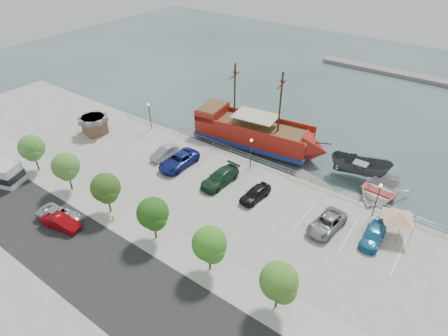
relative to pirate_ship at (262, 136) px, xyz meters
The scene contains 32 objects.
ground 13.28m from the pirate_ship, 80.98° to the right, with size 160.00×160.00×0.00m, color #314647.
land_slab 34.06m from the pirate_ship, 86.53° to the right, with size 100.00×58.00×1.20m, color gray.
street 29.05m from the pirate_ship, 85.94° to the right, with size 100.00×8.00×0.04m, color black.
sidewalk 23.07m from the pirate_ship, 84.88° to the right, with size 100.00×4.00×0.05m, color #9D9D99.
seawall_railing 5.58m from the pirate_ship, 68.24° to the right, with size 50.00×0.06×1.00m.
far_shore 43.77m from the pirate_ship, 74.00° to the left, with size 40.00×3.00×0.80m, color gray.
pirate_ship is the anchor object (origin of this frame).
patrol_boat 14.03m from the pirate_ship, ahead, with size 2.84×7.55×2.92m, color #3E4143.
speedboat 17.51m from the pirate_ship, ahead, with size 5.78×8.10×1.68m, color white.
dock_west 12.73m from the pirate_ship, 162.65° to the right, with size 6.23×1.78×0.36m, color slate.
dock_mid 11.02m from the pirate_ship, 20.23° to the right, with size 6.65×1.90×0.38m, color slate.
dock_east 17.33m from the pirate_ship, 12.58° to the right, with size 6.44×1.84×0.37m, color gray.
shed 25.10m from the pirate_ship, 150.70° to the right, with size 3.84×3.84×2.70m.
canopy_tent 22.27m from the pirate_ship, 21.20° to the right, with size 5.40×5.40×3.40m.
street_van 28.66m from the pirate_ship, 108.96° to the right, with size 2.32×5.03×1.40m, color #A5A6A8.
street_sedan 28.82m from the pirate_ship, 106.51° to the right, with size 1.54×4.42×1.46m, color maroon.
fire_hydrant 24.19m from the pirate_ship, 100.82° to the right, with size 0.26×0.26×0.75m.
lamp_post_left 17.30m from the pirate_ship, 157.97° to the right, with size 0.36×0.36×4.28m.
lamp_post_mid 7.02m from the pirate_ship, 72.32° to the right, with size 0.36×0.36×4.28m.
lamp_post_right 19.26m from the pirate_ship, 19.66° to the right, with size 0.36×0.36×4.28m.
tree_a 30.45m from the pirate_ship, 130.69° to the right, with size 3.30×3.20×5.00m.
tree_b 26.44m from the pirate_ship, 119.06° to the right, with size 3.30×3.20×5.00m.
tree_c 23.85m from the pirate_ship, 104.13° to the right, with size 3.30×3.20×5.00m.
tree_d 23.16m from the pirate_ship, 87.01° to the right, with size 3.30×3.20×5.00m.
tree_e 24.54m from the pirate_ship, 70.39° to the right, with size 3.30×3.20×5.00m.
tree_f 27.68m from the pirate_ship, 56.56° to the right, with size 3.30×3.20×5.00m.
parked_car_b 14.16m from the pirate_ship, 128.30° to the right, with size 1.50×4.30×1.42m, color #9C9DA5.
parked_car_c 12.98m from the pirate_ship, 116.22° to the right, with size 2.78×6.02×1.67m, color navy.
parked_car_d 11.59m from the pirate_ship, 85.67° to the right, with size 2.32×5.71×1.66m, color #1B3F27.
parked_car_e 13.03m from the pirate_ship, 62.68° to the right, with size 1.78×4.41×1.50m, color black.
parked_car_g 18.68m from the pirate_ship, 37.98° to the right, with size 2.45×5.31×1.48m, color gray.
parked_car_h 21.86m from the pirate_ship, 28.32° to the right, with size 1.87×4.61×1.34m, color teal.
Camera 1 is at (20.76, -28.36, 27.83)m, focal length 30.00 mm.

